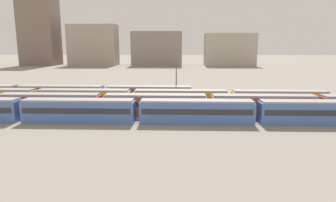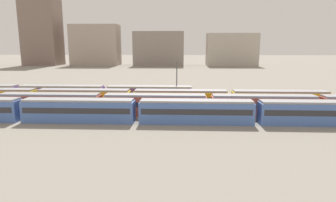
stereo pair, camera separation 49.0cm
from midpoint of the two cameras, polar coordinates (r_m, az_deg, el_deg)
ground_plane at (r=64.75m, az=-29.28°, el=-1.58°), size 600.00×600.00×0.00m
train_track_0 at (r=48.80m, az=16.35°, el=-1.99°), size 112.50×3.06×3.75m
train_track_1 at (r=52.56m, az=-2.71°, el=-0.66°), size 93.60×3.06×3.75m
train_track_2 at (r=58.23m, az=-7.16°, el=0.40°), size 74.70×3.06×3.75m
train_track_3 at (r=67.54m, az=-19.99°, el=1.26°), size 55.80×3.06×3.75m
catenary_pole_1 at (r=65.13m, az=1.39°, el=4.20°), size 0.24×3.20×8.64m
distant_building_0 at (r=197.30m, az=-23.52°, el=12.08°), size 20.15×16.00×39.29m
distant_building_1 at (r=185.83m, az=-14.20°, el=10.38°), size 28.17×13.87×23.89m
distant_building_2 at (r=179.09m, az=-2.20°, el=10.03°), size 29.35×14.93×19.76m
distant_building_3 at (r=181.04m, az=11.66°, el=9.66°), size 29.16×14.43×18.67m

